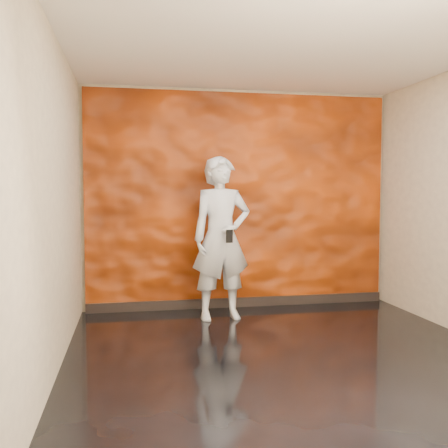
# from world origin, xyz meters

# --- Properties ---
(room) EXTENTS (4.02, 4.02, 2.81)m
(room) POSITION_xyz_m (0.00, 0.00, 1.40)
(room) COLOR black
(room) RESTS_ON ground
(feature_wall) EXTENTS (3.90, 0.06, 2.75)m
(feature_wall) POSITION_xyz_m (0.00, 1.96, 1.38)
(feature_wall) COLOR #C54006
(feature_wall) RESTS_ON ground
(baseboard) EXTENTS (3.90, 0.04, 0.12)m
(baseboard) POSITION_xyz_m (0.00, 1.92, 0.06)
(baseboard) COLOR black
(baseboard) RESTS_ON ground
(man) EXTENTS (0.74, 0.53, 1.90)m
(man) POSITION_xyz_m (-0.35, 1.37, 0.95)
(man) COLOR #9CA1AB
(man) RESTS_ON ground
(phone) EXTENTS (0.08, 0.04, 0.15)m
(phone) POSITION_xyz_m (-0.31, 1.09, 1.00)
(phone) COLOR black
(phone) RESTS_ON man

